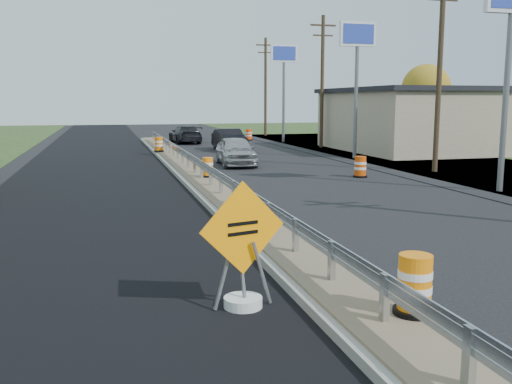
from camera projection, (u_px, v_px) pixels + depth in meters
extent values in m
plane|color=black|center=(249.00, 223.00, 15.97)|extent=(140.00, 140.00, 0.00)
cube|color=black|center=(93.00, 181.00, 24.40)|extent=(7.20, 120.00, 0.01)
cube|color=gray|center=(202.00, 182.00, 23.60)|extent=(1.60, 55.00, 0.18)
cube|color=brown|center=(202.00, 179.00, 23.58)|extent=(1.25, 55.00, 0.05)
cube|color=silver|center=(469.00, 356.00, 6.34)|extent=(0.10, 0.15, 0.70)
cube|color=silver|center=(385.00, 297.00, 8.25)|extent=(0.10, 0.15, 0.70)
cube|color=silver|center=(332.00, 260.00, 10.16)|extent=(0.10, 0.15, 0.70)
cube|color=silver|center=(296.00, 235.00, 12.06)|extent=(0.10, 0.15, 0.70)
cube|color=silver|center=(269.00, 217.00, 13.97)|extent=(0.10, 0.15, 0.70)
cube|color=silver|center=(249.00, 203.00, 15.88)|extent=(0.10, 0.15, 0.70)
cube|color=silver|center=(234.00, 192.00, 17.79)|extent=(0.10, 0.15, 0.70)
cube|color=silver|center=(221.00, 183.00, 19.70)|extent=(0.10, 0.15, 0.70)
cube|color=silver|center=(211.00, 176.00, 21.61)|extent=(0.10, 0.15, 0.70)
cube|color=silver|center=(202.00, 170.00, 23.52)|extent=(0.10, 0.15, 0.70)
cube|color=silver|center=(194.00, 165.00, 25.43)|extent=(0.10, 0.15, 0.70)
cube|color=silver|center=(188.00, 160.00, 27.34)|extent=(0.10, 0.15, 0.70)
cube|color=silver|center=(182.00, 156.00, 29.24)|extent=(0.10, 0.15, 0.70)
cube|color=silver|center=(178.00, 153.00, 31.15)|extent=(0.10, 0.15, 0.70)
cube|color=silver|center=(173.00, 150.00, 33.06)|extent=(0.10, 0.15, 0.70)
cube|color=silver|center=(169.00, 147.00, 34.97)|extent=(0.10, 0.15, 0.70)
cube|color=silver|center=(166.00, 145.00, 36.88)|extent=(0.10, 0.15, 0.70)
cube|color=silver|center=(163.00, 143.00, 38.79)|extent=(0.10, 0.15, 0.70)
cube|color=silver|center=(160.00, 141.00, 40.70)|extent=(0.10, 0.15, 0.70)
cube|color=silver|center=(158.00, 139.00, 42.61)|extent=(0.10, 0.15, 0.70)
cube|color=silver|center=(155.00, 137.00, 44.51)|extent=(0.10, 0.15, 0.70)
cube|color=silver|center=(153.00, 136.00, 46.42)|extent=(0.10, 0.15, 0.70)
cube|color=silver|center=(198.00, 162.00, 24.44)|extent=(0.04, 46.00, 0.34)
cube|color=silver|center=(198.00, 164.00, 24.45)|extent=(0.06, 46.00, 0.03)
cube|color=silver|center=(198.00, 161.00, 24.43)|extent=(0.06, 46.00, 0.03)
cube|color=tan|center=(469.00, 121.00, 40.06)|extent=(18.00, 12.00, 4.00)
cube|color=black|center=(470.00, 90.00, 39.73)|extent=(18.50, 12.50, 0.30)
cube|color=black|center=(351.00, 128.00, 37.86)|extent=(0.08, 7.20, 2.20)
cylinder|color=slate|center=(505.00, 101.00, 20.96)|extent=(0.22, 0.22, 6.80)
cylinder|color=slate|center=(356.00, 101.00, 33.37)|extent=(0.22, 0.22, 6.80)
cube|color=white|center=(358.00, 34.00, 32.77)|extent=(2.20, 0.25, 1.40)
cube|color=#263FB2|center=(358.00, 34.00, 32.77)|extent=(1.90, 0.30, 1.10)
cylinder|color=slate|center=(284.00, 101.00, 46.73)|extent=(0.22, 0.22, 6.80)
cube|color=white|center=(284.00, 53.00, 46.13)|extent=(2.20, 0.25, 1.40)
cube|color=#263FB2|center=(284.00, 53.00, 46.13)|extent=(1.90, 0.30, 1.10)
cylinder|color=#473523|center=(439.00, 73.00, 26.73)|extent=(0.26, 0.26, 9.40)
cube|color=#473523|center=(443.00, 0.00, 26.21)|extent=(1.50, 0.10, 0.10)
cylinder|color=#473523|center=(322.00, 83.00, 41.05)|extent=(0.26, 0.26, 9.40)
cube|color=#473523|center=(323.00, 25.00, 40.42)|extent=(1.90, 0.12, 0.12)
cube|color=#473523|center=(323.00, 35.00, 40.53)|extent=(1.50, 0.10, 0.10)
cylinder|color=#473523|center=(265.00, 87.00, 55.37)|extent=(0.26, 0.26, 9.40)
cube|color=#473523|center=(266.00, 45.00, 54.73)|extent=(1.90, 0.12, 0.12)
cube|color=#473523|center=(266.00, 53.00, 54.84)|extent=(1.50, 0.10, 0.10)
cylinder|color=#473523|center=(425.00, 120.00, 54.77)|extent=(0.36, 0.36, 3.08)
sphere|color=gold|center=(426.00, 89.00, 54.29)|extent=(4.62, 4.62, 4.62)
cylinder|color=white|center=(243.00, 302.00, 9.43)|extent=(0.64, 0.64, 0.18)
cube|color=slate|center=(224.00, 276.00, 9.27)|extent=(0.38, 0.14, 1.11)
cube|color=slate|center=(262.00, 273.00, 9.43)|extent=(0.38, 0.14, 1.11)
cube|color=slate|center=(242.00, 273.00, 9.41)|extent=(0.12, 0.29, 1.13)
cube|color=#FF9105|center=(243.00, 228.00, 9.23)|extent=(1.50, 0.44, 1.54)
cube|color=black|center=(243.00, 224.00, 9.19)|extent=(0.53, 0.15, 0.06)
cube|color=black|center=(243.00, 233.00, 9.22)|extent=(0.53, 0.15, 0.06)
cylinder|color=black|center=(414.00, 311.00, 8.55)|extent=(0.62, 0.62, 0.08)
cylinder|color=orange|center=(415.00, 283.00, 8.48)|extent=(0.50, 0.50, 0.87)
cylinder|color=white|center=(415.00, 274.00, 8.45)|extent=(0.51, 0.51, 0.11)
cylinder|color=white|center=(415.00, 289.00, 8.49)|extent=(0.51, 0.51, 0.11)
cylinder|color=black|center=(208.00, 176.00, 23.94)|extent=(0.56, 0.56, 0.07)
cylinder|color=orange|center=(208.00, 167.00, 23.88)|extent=(0.45, 0.45, 0.78)
cylinder|color=white|center=(208.00, 164.00, 23.86)|extent=(0.46, 0.46, 0.10)
cylinder|color=white|center=(208.00, 169.00, 23.89)|extent=(0.46, 0.46, 0.10)
cylinder|color=black|center=(159.00, 151.00, 35.91)|extent=(0.62, 0.62, 0.08)
cylinder|color=orange|center=(159.00, 144.00, 35.84)|extent=(0.50, 0.50, 0.87)
cylinder|color=white|center=(159.00, 142.00, 35.82)|extent=(0.51, 0.51, 0.11)
cylinder|color=white|center=(159.00, 145.00, 35.85)|extent=(0.51, 0.51, 0.11)
cylinder|color=black|center=(360.00, 176.00, 25.60)|extent=(0.64, 0.64, 0.09)
cylinder|color=#D64509|center=(360.00, 166.00, 25.53)|extent=(0.51, 0.51, 0.90)
cylinder|color=white|center=(360.00, 163.00, 25.50)|extent=(0.53, 0.53, 0.12)
cylinder|color=white|center=(360.00, 168.00, 25.54)|extent=(0.53, 0.53, 0.12)
cylinder|color=black|center=(249.00, 140.00, 49.55)|extent=(0.66, 0.66, 0.09)
cylinder|color=#FF450A|center=(249.00, 134.00, 49.48)|extent=(0.53, 0.53, 0.93)
cylinder|color=white|center=(249.00, 133.00, 49.45)|extent=(0.55, 0.55, 0.12)
cylinder|color=white|center=(249.00, 136.00, 49.49)|extent=(0.55, 0.55, 0.12)
imported|color=#ABACB0|center=(236.00, 151.00, 30.27)|extent=(2.09, 4.61, 1.53)
imported|color=black|center=(229.00, 140.00, 39.30)|extent=(1.75, 4.59, 1.49)
imported|color=black|center=(185.00, 134.00, 46.25)|extent=(2.35, 5.04, 1.42)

